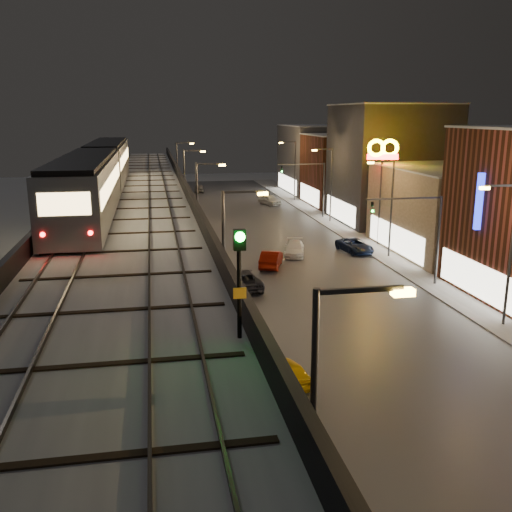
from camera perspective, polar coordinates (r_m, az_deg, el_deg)
ground at (r=22.25m, az=3.42°, el=-21.84°), size 220.00×220.00×0.00m
road_surface at (r=55.37m, az=2.39°, el=0.47°), size 17.00×120.00×0.06m
sidewalk_right at (r=58.34m, az=12.02°, el=0.91°), size 4.00×120.00×0.14m
under_viaduct_pavement at (r=54.08m, az=-11.70°, el=-0.15°), size 11.00×120.00×0.06m
elevated_viaduct at (r=49.90m, az=-12.08°, el=5.20°), size 9.00×100.00×6.30m
viaduct_trackbed at (r=49.91m, az=-12.13°, el=6.10°), size 8.40×100.00×0.32m
viaduct_parapet_streetside at (r=49.94m, az=-7.12°, el=6.84°), size 0.30×100.00×1.10m
viaduct_parapet_far at (r=50.21m, az=-17.14°, el=6.37°), size 0.30×100.00×1.10m
building_c at (r=57.76m, az=19.34°, el=4.35°), size 12.20×15.20×8.16m
building_d at (r=71.63m, az=13.23°, el=8.93°), size 12.20×13.20×14.16m
building_e at (r=84.78m, az=9.39°, el=8.49°), size 12.20×12.20×10.16m
building_f at (r=97.99m, az=6.63°, el=9.61°), size 12.20×16.20×11.16m
streetlight_left_0 at (r=15.25m, az=6.73°, el=-16.81°), size 2.57×0.28×9.00m
streetlight_left_1 at (r=31.71m, az=-2.76°, el=-0.20°), size 2.57×0.28×9.00m
streetlight_right_1 at (r=37.92m, az=23.88°, el=0.97°), size 2.56×0.28×9.00m
streetlight_left_2 at (r=49.26m, az=-5.57°, el=4.89°), size 2.57×0.28×9.00m
streetlight_right_2 at (r=53.47m, az=13.15°, el=5.31°), size 2.56×0.28×9.00m
streetlight_left_3 at (r=67.05m, az=-6.91°, el=7.28°), size 2.57×0.28×9.00m
streetlight_right_3 at (r=70.20m, az=7.32°, el=7.57°), size 2.56×0.28×9.00m
streetlight_left_4 at (r=84.93m, az=-7.70°, el=8.67°), size 2.57×0.28×9.00m
streetlight_right_4 at (r=87.43m, az=3.74°, el=8.92°), size 2.56×0.28×9.00m
traffic_light_rig_a at (r=45.19m, az=16.54°, el=2.59°), size 6.10×0.34×7.00m
traffic_light_rig_b at (r=72.87m, az=5.92°, el=7.26°), size 6.10×0.34×7.00m
subway_train at (r=47.41m, az=-15.38°, el=8.11°), size 3.21×39.32×3.85m
rail_signal at (r=16.15m, az=-1.67°, el=-0.61°), size 0.38×0.45×3.28m
car_taxi at (r=28.76m, az=2.73°, el=-11.48°), size 2.71×4.06×1.28m
car_near_white at (r=49.48m, az=1.52°, el=-0.34°), size 2.96×4.73×1.47m
car_mid_silver at (r=43.45m, az=-1.52°, el=-2.40°), size 2.97×5.45×1.45m
car_far_white at (r=97.94m, az=-5.72°, el=6.74°), size 1.88×4.06×1.35m
car_onc_dark at (r=55.59m, az=9.84°, el=0.97°), size 2.91×4.92×1.28m
car_onc_white at (r=53.73m, az=3.86°, el=0.70°), size 2.94×4.77×1.29m
car_onc_red at (r=83.52m, az=1.38°, el=5.61°), size 3.17×4.82×1.52m
sign_mcdonalds at (r=58.17m, az=12.54°, el=9.50°), size 3.16×0.76×10.63m
sign_carwash at (r=42.99m, az=22.12°, el=4.22°), size 1.75×0.35×9.09m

